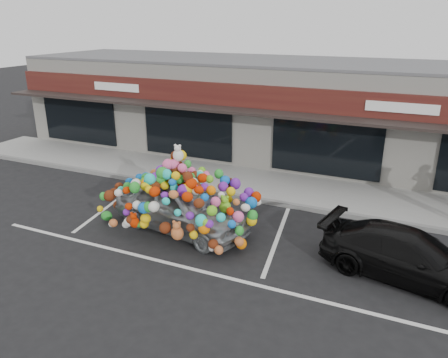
% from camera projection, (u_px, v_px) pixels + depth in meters
% --- Properties ---
extents(ground, '(90.00, 90.00, 0.00)m').
position_uv_depth(ground, '(190.00, 224.00, 13.63)').
color(ground, black).
rests_on(ground, ground).
extents(shop_building, '(24.00, 7.20, 4.31)m').
position_uv_depth(shop_building, '(275.00, 108.00, 20.12)').
color(shop_building, white).
rests_on(shop_building, ground).
extents(sidewalk, '(26.00, 3.00, 0.15)m').
position_uv_depth(sidewalk, '(238.00, 181.00, 17.03)').
color(sidewalk, gray).
rests_on(sidewalk, ground).
extents(kerb, '(26.00, 0.18, 0.16)m').
position_uv_depth(kerb, '(222.00, 194.00, 15.75)').
color(kerb, slate).
rests_on(kerb, ground).
extents(parking_stripe_left, '(0.73, 4.37, 0.01)m').
position_uv_depth(parking_stripe_left, '(110.00, 205.00, 15.03)').
color(parking_stripe_left, silver).
rests_on(parking_stripe_left, ground).
extents(parking_stripe_mid, '(0.73, 4.37, 0.01)m').
position_uv_depth(parking_stripe_mid, '(277.00, 238.00, 12.73)').
color(parking_stripe_mid, silver).
rests_on(parking_stripe_mid, ground).
extents(lane_line, '(14.00, 0.12, 0.01)m').
position_uv_depth(lane_line, '(216.00, 275.00, 10.89)').
color(lane_line, silver).
rests_on(lane_line, ground).
extents(toy_car, '(3.14, 4.93, 2.70)m').
position_uv_depth(toy_car, '(181.00, 201.00, 12.98)').
color(toy_car, '#909699').
rests_on(toy_car, ground).
extents(black_sedan, '(2.50, 4.45, 1.22)m').
position_uv_depth(black_sedan, '(407.00, 255.00, 10.61)').
color(black_sedan, black).
rests_on(black_sedan, ground).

